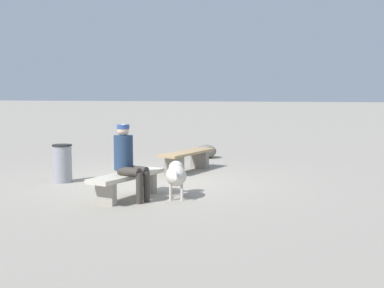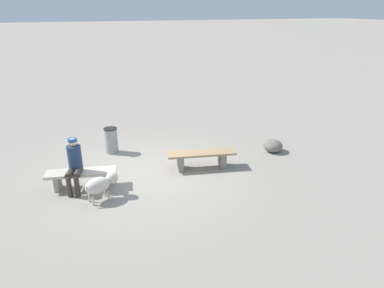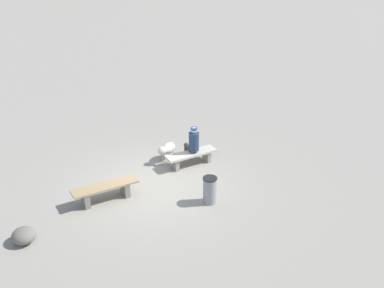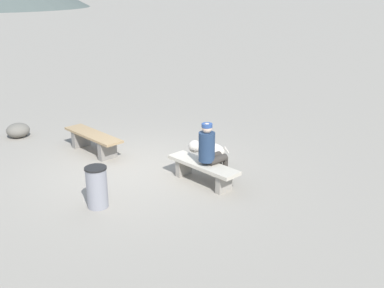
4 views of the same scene
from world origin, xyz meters
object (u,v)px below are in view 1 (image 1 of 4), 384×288
Objects in this scene: bench_right at (127,180)px; trash_bin at (62,163)px; seated_person at (128,158)px; dog at (176,174)px; bench_left at (187,158)px; boulder at (206,151)px.

bench_right is 2.21× the size of trash_bin.
bench_right is 1.33× the size of seated_person.
dog is (-0.36, 0.75, 0.08)m from bench_right.
seated_person is at bearing 12.61° from bench_left.
bench_right is 0.83m from dog.
trash_bin is at bearing 56.52° from dog.
dog is at bearing 76.07° from trash_bin.
bench_left is 2.45m from boulder.
bench_left is 2.19× the size of dog.
bench_right is 2.87× the size of boulder.
seated_person reaches higher than boulder.
bench_right is 5.50m from boulder.
seated_person is at bearing 60.06° from trash_bin.
bench_left is 1.11× the size of bench_right.
seated_person is 5.65m from boulder.
trash_bin is (-1.01, -1.90, 0.07)m from bench_right.
boulder is (-5.62, -0.28, -0.53)m from seated_person.
boulder is at bearing -8.96° from dog.
bench_left is at bearing 136.36° from trash_bin.
bench_left reaches higher than boulder.
boulder is at bearing -159.75° from seated_person.
boulder is at bearing -161.25° from bench_left.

